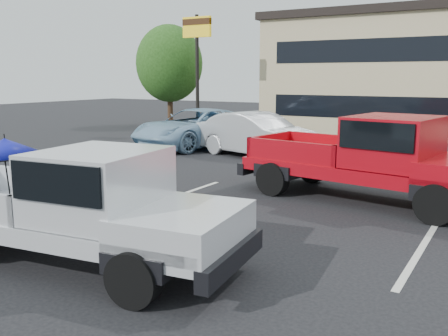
{
  "coord_description": "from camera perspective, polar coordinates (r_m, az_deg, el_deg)",
  "views": [
    {
      "loc": [
        4.29,
        -7.34,
        2.97
      ],
      "look_at": [
        -0.36,
        0.46,
        1.3
      ],
      "focal_mm": 40.0,
      "sensor_mm": 36.0,
      "label": 1
    }
  ],
  "objects": [
    {
      "name": "blue_suv",
      "position": [
        21.34,
        -3.22,
        4.59
      ],
      "size": [
        3.84,
        6.29,
        1.63
      ],
      "primitive_type": "imported",
      "rotation": [
        0.0,
        0.0,
        -0.2
      ],
      "color": "#8AB1CE",
      "rests_on": "ground"
    },
    {
      "name": "silver_sedan",
      "position": [
        18.74,
        3.82,
        3.82
      ],
      "size": [
        5.31,
        3.01,
        1.66
      ],
      "primitive_type": "imported",
      "rotation": [
        0.0,
        0.0,
        1.31
      ],
      "color": "#B3B7BB",
      "rests_on": "ground"
    },
    {
      "name": "ground",
      "position": [
        9.0,
        0.44,
        -8.84
      ],
      "size": [
        90.0,
        90.0,
        0.0
      ],
      "primitive_type": "plane",
      "color": "black",
      "rests_on": "ground"
    },
    {
      "name": "stripe_left",
      "position": [
        12.21,
        -6.99,
        -3.73
      ],
      "size": [
        0.12,
        5.0,
        0.01
      ],
      "primitive_type": "cube",
      "color": "silver",
      "rests_on": "ground"
    },
    {
      "name": "red_pickup",
      "position": [
        12.3,
        17.91,
        1.32
      ],
      "size": [
        6.55,
        3.11,
        2.07
      ],
      "rotation": [
        0.0,
        0.0,
        -0.16
      ],
      "color": "black",
      "rests_on": "ground"
    },
    {
      "name": "motel_sign",
      "position": [
        25.74,
        -3.11,
        14.13
      ],
      "size": [
        1.6,
        0.22,
        6.0
      ],
      "color": "black",
      "rests_on": "ground"
    },
    {
      "name": "silver_pickup",
      "position": [
        8.04,
        -15.29,
        -3.76
      ],
      "size": [
        5.89,
        2.66,
        2.06
      ],
      "rotation": [
        0.0,
        0.0,
        0.13
      ],
      "color": "black",
      "rests_on": "ground"
    },
    {
      "name": "tree_left",
      "position": [
        30.46,
        -6.26,
        11.77
      ],
      "size": [
        3.96,
        3.96,
        6.02
      ],
      "color": "#332114",
      "rests_on": "ground"
    },
    {
      "name": "stripe_right",
      "position": [
        9.88,
        22.02,
        -7.84
      ],
      "size": [
        0.12,
        5.0,
        0.01
      ],
      "primitive_type": "cube",
      "color": "silver",
      "rests_on": "ground"
    }
  ]
}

